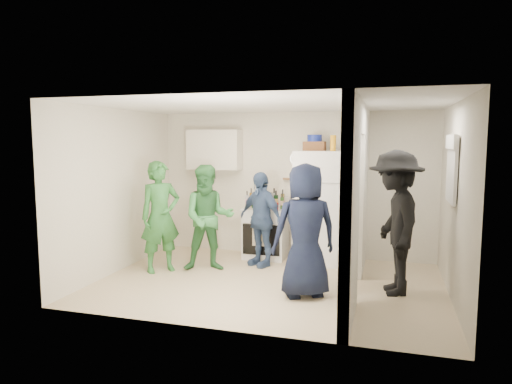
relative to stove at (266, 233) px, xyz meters
The scene contains 37 objects.
floor 1.49m from the stove, 73.31° to the right, with size 4.80×4.80×0.00m, color #CCBA90.
wall_back 0.97m from the stove, 38.79° to the left, with size 4.80×4.80×0.00m, color silver.
wall_front 3.20m from the stove, 82.38° to the right, with size 4.80×4.80×0.00m, color silver.
wall_left 2.55m from the stove, 145.45° to the right, with size 3.40×3.40×0.00m, color silver.
wall_right 3.23m from the stove, 25.99° to the right, with size 3.40×3.40×0.00m, color silver.
ceiling 2.51m from the stove, 73.31° to the right, with size 4.80×4.80×0.00m, color white.
partition_pier_back 1.83m from the stove, ahead, with size 0.12×1.20×2.50m, color silver.
partition_pier_front 3.06m from the stove, 56.89° to the right, with size 0.12×1.20×2.50m, color silver.
partition_header 2.82m from the stove, 40.38° to the right, with size 0.12×1.00×0.40m, color silver.
stove is the anchor object (origin of this frame).
upper_cabinet 1.73m from the stove, behind, with size 0.95×0.34×0.70m, color silver.
fridge 1.04m from the stove, ahead, with size 0.76×0.74×1.85m, color white.
wicker_basket 1.70m from the stove, ahead, with size 0.35×0.25×0.15m, color brown.
blue_bowl 1.81m from the stove, ahead, with size 0.24×0.24×0.11m, color navy.
yellow_cup_stack_top 1.92m from the stove, ahead, with size 0.09×0.09×0.25m, color #FFAA15.
wall_clock 1.38m from the stove, 33.94° to the left, with size 0.22×0.22×0.03m, color white.
spice_shelf 1.04m from the stove, 34.29° to the left, with size 0.35×0.08×0.03m, color olive.
nook_window 3.26m from the stove, 22.75° to the right, with size 0.03×0.70×0.80m, color black.
nook_window_frame 3.25m from the stove, 22.86° to the right, with size 0.04×0.76×0.86m, color white.
nook_valance 3.37m from the stove, 23.04° to the right, with size 0.04×0.82×0.18m, color white.
yellow_cup_stack_stove 0.61m from the stove, 118.61° to the right, with size 0.09×0.09×0.25m, color yellow.
red_cup 0.58m from the stove, 42.27° to the right, with size 0.09×0.09×0.12m, color #AC110B.
person_green_left 1.88m from the stove, 136.92° to the right, with size 0.62×0.41×1.71m, color #317B3D.
person_green_center 1.24m from the stove, 123.92° to the right, with size 0.80×0.62×1.65m, color #377E46.
person_denim 0.60m from the stove, 84.97° to the right, with size 0.89×0.37×1.52m, color #354573.
person_navy 2.07m from the stove, 60.65° to the right, with size 0.85×0.55×1.73m, color black.
person_nook 2.53m from the stove, 31.87° to the right, with size 1.23×0.70×1.90m, color black.
bottle_a 0.67m from the stove, 160.46° to the left, with size 0.06×0.06×0.32m, color brown.
bottle_b 0.60m from the stove, 156.73° to the right, with size 0.07×0.07×0.24m, color #15401C.
bottle_c 0.62m from the stove, 116.63° to the left, with size 0.07×0.07×0.33m, color silver.
bottle_d 0.58m from the stove, 83.23° to the right, with size 0.07×0.07×0.29m, color #5E1D10.
bottle_e 0.63m from the stove, 61.06° to the left, with size 0.07×0.07×0.32m, color #96A2A6.
bottle_f 0.61m from the stove, ahead, with size 0.08×0.08×0.30m, color black.
bottle_g 0.66m from the stove, 31.32° to the left, with size 0.07×0.07×0.31m, color brown.
bottle_h 0.67m from the stove, 154.94° to the right, with size 0.06×0.06×0.30m, color #AAACB7.
bottle_i 0.57m from the stove, 61.73° to the left, with size 0.06×0.06×0.25m, color #57290F.
bottle_j 0.65m from the stove, 15.62° to the right, with size 0.06×0.06×0.27m, color #254E1A.
Camera 1 is at (1.58, -6.09, 2.02)m, focal length 32.00 mm.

